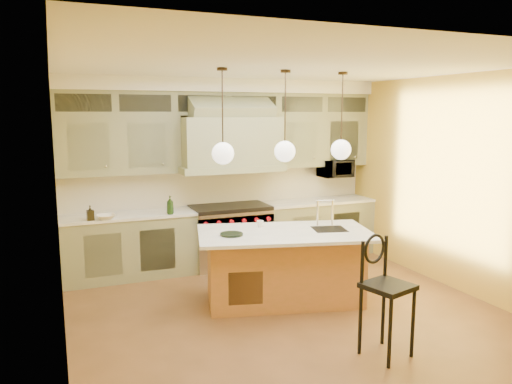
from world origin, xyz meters
name	(u,v)px	position (x,y,z in m)	size (l,w,h in m)	color
floor	(290,315)	(0.00, 0.00, 0.00)	(5.00, 5.00, 0.00)	brown
ceiling	(292,66)	(0.00, 0.00, 2.90)	(5.00, 5.00, 0.00)	white
wall_back	(222,172)	(0.00, 2.50, 1.45)	(5.00, 5.00, 0.00)	gold
wall_front	(451,250)	(0.00, -2.50, 1.45)	(5.00, 5.00, 0.00)	gold
wall_left	(58,211)	(-2.50, 0.00, 1.45)	(5.00, 5.00, 0.00)	gold
wall_right	(459,184)	(2.50, 0.00, 1.45)	(5.00, 5.00, 0.00)	gold
back_cabinetry	(228,175)	(0.00, 2.23, 1.43)	(5.00, 0.77, 2.90)	gray
range	(230,235)	(0.00, 2.14, 0.49)	(1.20, 0.74, 0.96)	silver
kitchen_island	(284,265)	(0.14, 0.45, 0.47)	(2.37, 1.65, 1.35)	#A4723A
counter_stool	(385,288)	(0.43, -1.23, 0.69)	(0.52, 0.52, 1.21)	black
microwave	(335,168)	(1.95, 2.25, 1.45)	(0.54, 0.37, 0.30)	black
oil_bottle_a	(170,205)	(-0.99, 1.92, 1.07)	(0.10, 0.10, 0.27)	#163213
oil_bottle_b	(90,213)	(-2.09, 1.92, 1.04)	(0.09, 0.09, 0.20)	black
fruit_bowl	(106,217)	(-1.88, 1.92, 0.97)	(0.25, 0.25, 0.06)	white
cup	(260,224)	(-0.07, 0.76, 0.96)	(0.09, 0.09, 0.08)	white
pendant_left	(223,151)	(-0.67, 0.45, 1.95)	(0.26, 0.26, 1.11)	#2D2319
pendant_center	(285,149)	(0.13, 0.45, 1.95)	(0.26, 0.26, 1.11)	#2D2319
pendant_right	(341,147)	(0.93, 0.45, 1.95)	(0.26, 0.26, 1.11)	#2D2319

